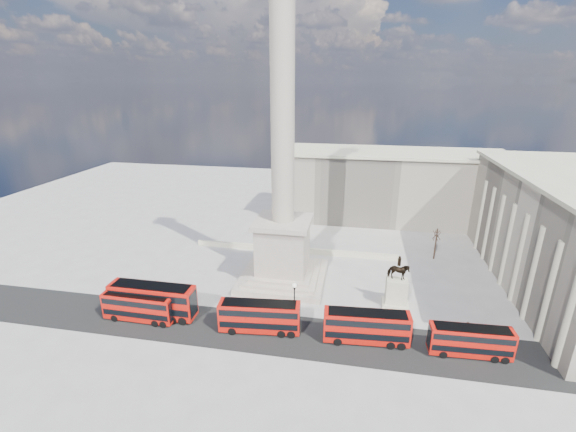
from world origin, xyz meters
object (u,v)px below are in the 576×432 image
(red_bus_b, at_px, (260,316))
(pedestrian_standing, at_px, (467,328))
(pedestrian_walking, at_px, (387,324))
(victorian_lamp, at_px, (294,301))
(nelsons_column, at_px, (283,207))
(red_bus_e, at_px, (153,300))
(equestrian_statue, at_px, (397,288))
(red_bus_a, at_px, (139,307))
(red_bus_d, at_px, (471,341))
(pedestrian_crossing, at_px, (398,300))
(red_bus_c, at_px, (367,327))

(red_bus_b, bearing_deg, pedestrian_standing, 3.79)
(red_bus_b, relative_size, pedestrian_walking, 5.84)
(victorian_lamp, distance_m, pedestrian_standing, 23.33)
(nelsons_column, height_order, red_bus_e, nelsons_column)
(pedestrian_standing, bearing_deg, red_bus_b, -27.13)
(red_bus_b, bearing_deg, equestrian_statue, 23.05)
(pedestrian_walking, height_order, pedestrian_standing, pedestrian_walking)
(red_bus_a, distance_m, red_bus_e, 2.00)
(red_bus_d, distance_m, pedestrian_crossing, 12.62)
(pedestrian_walking, distance_m, pedestrian_crossing, 6.83)
(pedestrian_walking, bearing_deg, red_bus_b, 178.60)
(red_bus_c, height_order, red_bus_e, red_bus_e)
(red_bus_a, distance_m, red_bus_d, 43.87)
(red_bus_b, height_order, pedestrian_walking, red_bus_b)
(red_bus_e, bearing_deg, red_bus_b, -2.35)
(equestrian_statue, distance_m, pedestrian_standing, 10.64)
(nelsons_column, distance_m, pedestrian_walking, 23.51)
(nelsons_column, relative_size, red_bus_c, 4.52)
(red_bus_a, relative_size, equestrian_statue, 1.26)
(red_bus_b, relative_size, pedestrian_standing, 6.09)
(pedestrian_crossing, bearing_deg, red_bus_d, -179.13)
(red_bus_a, relative_size, red_bus_d, 1.04)
(red_bus_d, distance_m, pedestrian_walking, 10.29)
(red_bus_d, xyz_separation_m, pedestrian_walking, (-9.67, 3.35, -1.13))
(pedestrian_walking, bearing_deg, red_bus_a, 173.91)
(equestrian_statue, xyz_separation_m, pedestrian_crossing, (0.37, -0.14, -1.96))
(pedestrian_walking, bearing_deg, red_bus_e, 172.04)
(red_bus_e, distance_m, pedestrian_standing, 43.33)
(red_bus_b, height_order, red_bus_e, red_bus_e)
(red_bus_c, relative_size, pedestrian_standing, 6.11)
(red_bus_b, relative_size, equestrian_statue, 1.36)
(nelsons_column, distance_m, pedestrian_standing, 31.39)
(equestrian_statue, height_order, pedestrian_crossing, equestrian_statue)
(red_bus_c, bearing_deg, red_bus_a, 177.55)
(victorian_lamp, relative_size, pedestrian_standing, 3.67)
(red_bus_d, relative_size, equestrian_statue, 1.21)
(nelsons_column, xyz_separation_m, victorian_lamp, (4.08, -12.87, -9.01))
(red_bus_b, relative_size, victorian_lamp, 1.66)
(pedestrian_walking, height_order, pedestrian_crossing, pedestrian_walking)
(nelsons_column, height_order, pedestrian_standing, nelsons_column)
(red_bus_d, relative_size, victorian_lamp, 1.48)
(red_bus_c, bearing_deg, pedestrian_standing, 13.50)
(red_bus_d, relative_size, red_bus_e, 0.79)
(red_bus_c, xyz_separation_m, equestrian_statue, (4.39, 9.76, 0.49))
(red_bus_c, distance_m, pedestrian_crossing, 10.83)
(red_bus_d, xyz_separation_m, equestrian_statue, (-8.10, 10.05, 0.74))
(red_bus_c, height_order, victorian_lamp, victorian_lamp)
(red_bus_a, xyz_separation_m, red_bus_c, (31.37, 0.87, 0.15))
(red_bus_a, distance_m, victorian_lamp, 21.85)
(pedestrian_crossing, bearing_deg, red_bus_e, 67.81)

